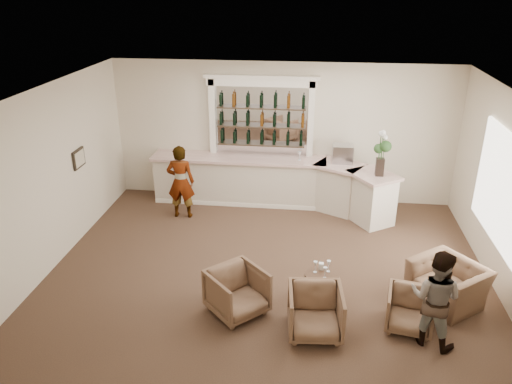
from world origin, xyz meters
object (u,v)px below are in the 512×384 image
Objects in this scene: armchair_left at (237,292)px; armchair_far at (448,283)px; cocktail_table at (321,287)px; sommelier at (181,182)px; armchair_right at (410,310)px; bar_counter at (273,183)px; flower_vase at (382,150)px; guest at (435,298)px; armchair_center at (315,312)px; espresso_machine at (343,153)px.

armchair_far is at bearing -32.17° from armchair_left.
armchair_left is at bearing -158.93° from cocktail_table.
armchair_right is (4.48, -3.43, -0.52)m from sommelier.
sommelier is 2.37× the size of armchair_right.
cocktail_table is (1.15, -3.69, -0.32)m from bar_counter.
flower_vase is at bearing 102.93° from armchair_right.
sommelier reaches higher than guest.
sommelier is at bearing -10.18° from guest.
armchair_center is at bearing -96.33° from cocktail_table.
armchair_center is at bearing -102.40° from armchair_far.
armchair_right is 1.54× the size of espresso_machine.
armchair_far is (2.07, 0.19, 0.10)m from cocktail_table.
armchair_center is at bearing -108.01° from flower_vase.
bar_counter is at bearing 97.81° from armchair_center.
sommelier is at bearing -167.14° from espresso_machine.
cocktail_table is at bearing -0.67° from guest.
guest reaches higher than armchair_right.
armchair_far is at bearing 56.72° from armchair_right.
armchair_center is 4.77m from espresso_machine.
armchair_far is 1.09× the size of flower_vase.
cocktail_table is 0.59× the size of flower_vase.
cocktail_table is 0.82× the size of armchair_right.
flower_vase is at bearing -55.63° from guest.
armchair_far is (3.22, -3.50, -0.22)m from bar_counter.
flower_vase reaches higher than espresso_machine.
flower_vase is (1.17, 3.01, 1.45)m from cocktail_table.
armchair_right is at bearing -87.20° from flower_vase.
sommelier is 5.87m from armchair_far.
guest is (2.75, -4.56, 0.19)m from bar_counter.
bar_counter is at bearing -178.78° from espresso_machine.
guest is at bearing 139.17° from sommelier.
armchair_far is at bearing -66.63° from espresso_machine.
flower_vase is (-0.44, 3.89, 0.93)m from guest.
espresso_machine is at bearing 166.19° from armchair_far.
armchair_right is 3.85m from flower_vase.
guest is (4.75, -3.73, -0.07)m from sommelier.
bar_counter is 2.18m from sommelier.
armchair_left is 1.82× the size of espresso_machine.
espresso_machine reaches higher than armchair_left.
espresso_machine is at bearing 112.18° from armchair_right.
armchair_center is at bearing -97.82° from espresso_machine.
armchair_left is at bearing -125.47° from flower_vase.
bar_counter is 4.69m from armchair_center.
guest is 3.00m from armchair_left.
guest is 1.23m from armchair_far.
espresso_machine is at bearing 135.02° from flower_vase.
armchair_left is 0.84× the size of flower_vase.
cocktail_table is at bearing -97.82° from espresso_machine.
guest is at bearing -77.13° from espresso_machine.
cocktail_table is 0.35× the size of sommelier.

